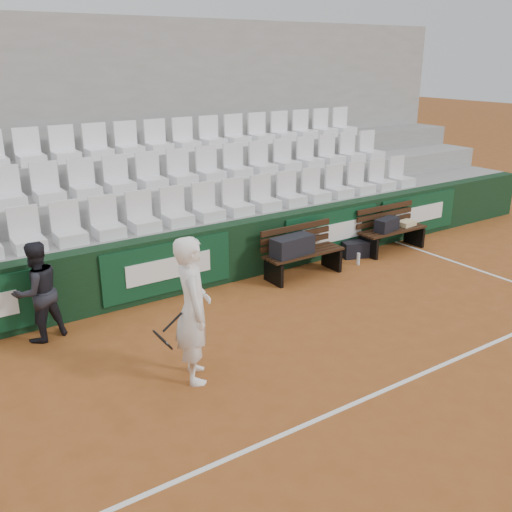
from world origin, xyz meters
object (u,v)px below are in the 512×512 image
Objects in this scene: sports_bag_right at (387,225)px; bench_left at (304,264)px; water_bottle_near at (275,272)px; tennis_player at (193,310)px; bench_right at (392,240)px; sports_bag_left at (292,246)px; water_bottle_far at (358,259)px; ball_kid at (37,292)px; sports_bag_ground at (355,249)px.

bench_left is at bearing -177.45° from sports_bag_right.
tennis_player is (-2.68, -2.05, 0.76)m from water_bottle_near.
sports_bag_right is at bearing 20.69° from tennis_player.
sports_bag_left is at bearing -177.28° from bench_right.
tennis_player is at bearing -142.51° from water_bottle_near.
sports_bag_right is (2.40, 0.11, -0.04)m from sports_bag_left.
bench_left is 0.53m from water_bottle_near.
water_bottle_far is (1.21, -0.12, -0.11)m from bench_left.
ball_kid is at bearing 179.97° from water_bottle_near.
tennis_player is at bearing 105.71° from ball_kid.
bench_left is at bearing -170.52° from sports_bag_ground.
sports_bag_right is at bearing 163.64° from ball_kid.
ball_kid is (-4.45, 0.14, 0.47)m from bench_left.
ball_kid reaches higher than water_bottle_near.
sports_bag_ground is (1.46, 0.24, -0.07)m from bench_left.
water_bottle_near is (-0.51, 0.14, -0.09)m from bench_left.
bench_right is 6.70× the size of water_bottle_far.
bench_right is 0.40m from sports_bag_right.
bench_right is 2.83m from water_bottle_near.
bench_right is 2.63m from sports_bag_left.
water_bottle_far is (-0.25, -0.36, -0.04)m from sports_bag_ground.
sports_bag_left reaches higher than sports_bag_ground.
sports_bag_ground is (-0.67, 0.15, -0.42)m from sports_bag_right.
ball_kid reaches higher than sports_bag_left.
ball_kid reaches higher than water_bottle_far.
ball_kid is at bearing 121.63° from tennis_player.
water_bottle_near is (-0.24, 0.16, -0.48)m from sports_bag_left.
bench_right reaches higher than water_bottle_far.
ball_kid reaches higher than bench_right.
tennis_player is at bearing -159.86° from bench_right.
sports_bag_ground is 1.89× the size of water_bottle_near.
water_bottle_near is at bearing 179.32° from bench_right.
ball_kid is at bearing 177.82° from sports_bag_left.
water_bottle_far is 0.16× the size of ball_kid.
bench_left is 1.22m from water_bottle_far.
water_bottle_far is at bearing -124.93° from sports_bag_ground.
bench_left is 6.70× the size of water_bottle_far.
sports_bag_ground is 0.36× the size of ball_kid.
sports_bag_left is 1.81m from sports_bag_ground.
water_bottle_near is 1.20× the size of water_bottle_far.
bench_right is at bearing 11.52° from water_bottle_far.
water_bottle_near is 0.19× the size of ball_kid.
bench_left is 4.48m from ball_kid.
sports_bag_right is 6.58m from ball_kid.
ball_kid reaches higher than bench_left.
water_bottle_near is at bearing 146.39° from sports_bag_left.
bench_left reaches higher than water_bottle_far.
tennis_player is 1.28× the size of ball_kid.
tennis_player is at bearing -159.31° from sports_bag_right.
sports_bag_left is 0.43× the size of tennis_player.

